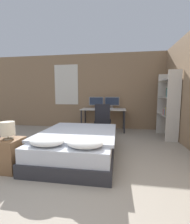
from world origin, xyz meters
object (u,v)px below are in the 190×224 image
at_px(bedside_lamp, 8,129).
at_px(office_chair, 103,124).
at_px(monitor_left, 96,102).
at_px(bookshelf, 169,103).
at_px(nightstand, 9,154).
at_px(monitor_right, 112,102).
at_px(bed, 78,144).
at_px(keyboard, 103,109).
at_px(computer_mouse, 111,109).
at_px(desk, 103,111).

relative_size(bedside_lamp, office_chair, 0.29).
relative_size(monitor_left, bookshelf, 0.27).
height_order(nightstand, monitor_right, monitor_right).
bearing_deg(monitor_left, bed, -90.34).
relative_size(monitor_right, keyboard, 1.31).
relative_size(keyboard, computer_mouse, 5.61).
relative_size(nightstand, keyboard, 1.33).
height_order(bedside_lamp, computer_mouse, bedside_lamp).
distance_m(monitor_right, keyboard, 0.61).
height_order(desk, bookshelf, bookshelf).
xyz_separation_m(monitor_right, bookshelf, (1.62, -0.89, 0.01)).
bearing_deg(keyboard, desk, 90.00).
bearing_deg(office_chair, bed, -103.90).
relative_size(desk, monitor_right, 2.94).
height_order(bedside_lamp, monitor_left, monitor_left).
xyz_separation_m(bedside_lamp, office_chair, (1.33, 2.15, -0.29)).
bearing_deg(nightstand, desk, 66.86).
xyz_separation_m(desk, computer_mouse, (0.29, -0.24, 0.10)).
distance_m(desk, office_chair, 0.87).
height_order(monitor_right, keyboard, monitor_right).
height_order(bedside_lamp, keyboard, bedside_lamp).
xyz_separation_m(desk, bookshelf, (1.90, -0.64, 0.32)).
height_order(bed, computer_mouse, computer_mouse).
height_order(bed, monitor_right, monitor_right).
bearing_deg(computer_mouse, nightstand, -119.71).
bearing_deg(keyboard, bookshelf, -11.91).
distance_m(bed, bedside_lamp, 1.26).
bearing_deg(bookshelf, monitor_left, 157.82).
relative_size(desk, keyboard, 3.84).
height_order(bed, bookshelf, bookshelf).
xyz_separation_m(nightstand, bookshelf, (3.17, 2.32, 0.73)).
bearing_deg(bedside_lamp, computer_mouse, 60.29).
bearing_deg(bookshelf, bedside_lamp, -143.74).
height_order(desk, keyboard, keyboard).
bearing_deg(bed, bookshelf, 36.82).
bearing_deg(monitor_left, office_chair, -71.93).
xyz_separation_m(desk, office_chair, (0.07, -0.82, -0.27)).
relative_size(monitor_left, office_chair, 0.52).
bearing_deg(bookshelf, nightstand, -143.74).
xyz_separation_m(desk, monitor_left, (-0.28, 0.25, 0.32)).
height_order(computer_mouse, bookshelf, bookshelf).
distance_m(bedside_lamp, bookshelf, 3.94).
bearing_deg(bookshelf, keyboard, 168.09).
distance_m(monitor_left, monitor_right, 0.57).
bearing_deg(office_chair, nightstand, -121.85).
xyz_separation_m(nightstand, monitor_left, (0.98, 3.21, 0.73)).
bearing_deg(desk, monitor_left, 138.96).
relative_size(bed, monitor_left, 3.71).
distance_m(bed, desk, 2.34).
bearing_deg(office_chair, keyboard, 96.44).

